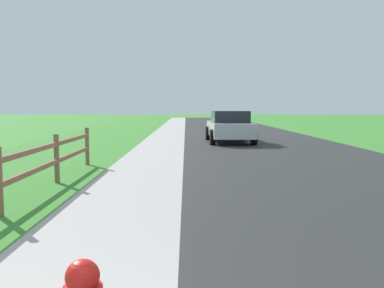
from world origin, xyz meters
The scene contains 5 objects.
ground_plane centered at (0.00, 25.00, 0.00)m, with size 120.00×120.00×0.00m, color #3F8A31.
road_asphalt centered at (3.50, 27.00, 0.00)m, with size 7.00×66.00×0.01m, color #2D2D2D.
curb_concrete centered at (-3.00, 27.00, 0.00)m, with size 6.00×66.00×0.01m, color #B7AEA8.
grass_verge centered at (-4.50, 27.00, 0.01)m, with size 5.00×66.00×0.00m, color #3F8A31.
parked_suv_silver centered at (2.08, 18.26, 0.71)m, with size 2.07×4.34×1.44m.
Camera 1 is at (0.08, -0.83, 1.65)m, focal length 39.03 mm.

